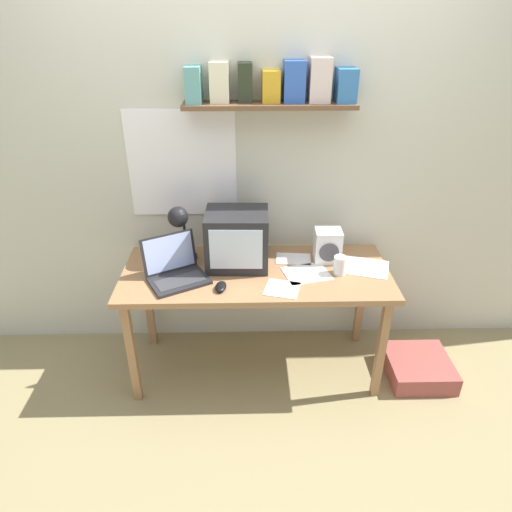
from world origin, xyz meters
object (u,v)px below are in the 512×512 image
Objects in this scene: corner_desk at (256,281)px; computer_mouse at (221,287)px; space_heater at (328,245)px; crt_monitor at (237,239)px; desk_lamp at (179,223)px; loose_paper_near_monitor at (293,259)px; open_notebook at (364,267)px; printed_handout at (282,289)px; juice_glass at (340,266)px; floor_cushion at (418,367)px; laptop at (175,268)px; loose_paper_near_laptop at (307,273)px.

computer_mouse is (-0.20, -0.19, 0.08)m from corner_desk.
crt_monitor is at bearing -174.94° from space_heater.
corner_desk is 0.56m from desk_lamp.
computer_mouse is at bearing -142.52° from loose_paper_near_monitor.
open_notebook and printed_handout have the same top height.
crt_monitor is at bearing 167.73° from juice_glass.
desk_lamp reaches higher than loose_paper_near_monitor.
corner_desk is 4.67× the size of open_notebook.
desk_lamp reaches higher than open_notebook.
crt_monitor reaches higher than computer_mouse.
computer_mouse is (-0.09, -0.28, -0.15)m from crt_monitor.
open_notebook is (0.83, 0.22, -0.01)m from computer_mouse.
loose_paper_near_monitor and printed_handout have the same top height.
laptop is at bearing 178.20° from floor_cushion.
printed_handout is at bearing -134.21° from loose_paper_near_laptop.
corner_desk is at bearing -177.37° from open_notebook.
floor_cushion is at bearing -5.52° from loose_paper_near_laptop.
computer_mouse reaches higher than corner_desk.
loose_paper_near_monitor is (0.69, 0.20, -0.06)m from laptop.
desk_lamp is at bearing 175.46° from open_notebook.
printed_handout is (-0.09, -0.33, 0.00)m from loose_paper_near_monitor.
laptop reaches higher than juice_glass.
crt_monitor is at bearing 162.74° from loose_paper_near_laptop.
loose_paper_near_laptop is at bearing -169.16° from open_notebook.
loose_paper_near_laptop is 0.76× the size of floor_cushion.
laptop is at bearing 167.39° from printed_handout.
computer_mouse is 0.50× the size of loose_paper_near_monitor.
space_heater is at bearing 48.83° from loose_paper_near_laptop.
desk_lamp is 1.74m from floor_cushion.
juice_glass is 0.33× the size of open_notebook.
loose_paper_near_laptop reaches higher than floor_cushion.
printed_handout is (0.60, -0.13, -0.06)m from laptop.
desk_lamp reaches higher than laptop.
laptop reaches higher than corner_desk.
desk_lamp is 1.80× the size of space_heater.
space_heater is 1.81× the size of computer_mouse.
corner_desk is 0.25m from printed_handout.
space_heater reaches higher than juice_glass.
corner_desk is 4.29× the size of desk_lamp.
printed_handout is (-0.50, -0.22, 0.00)m from open_notebook.
desk_lamp is at bearing 165.32° from corner_desk.
corner_desk is at bearing 125.20° from printed_handout.
laptop is 3.60× the size of computer_mouse.
corner_desk is 0.27m from crt_monitor.
space_heater is 0.68× the size of loose_paper_near_laptop.
crt_monitor is at bearing -171.53° from loose_paper_near_monitor.
loose_paper_near_monitor is 0.67× the size of open_notebook.
desk_lamp is 1.63× the size of printed_handout.
loose_paper_near_monitor reaches higher than floor_cushion.
loose_paper_near_monitor is at bearing 176.79° from space_heater.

